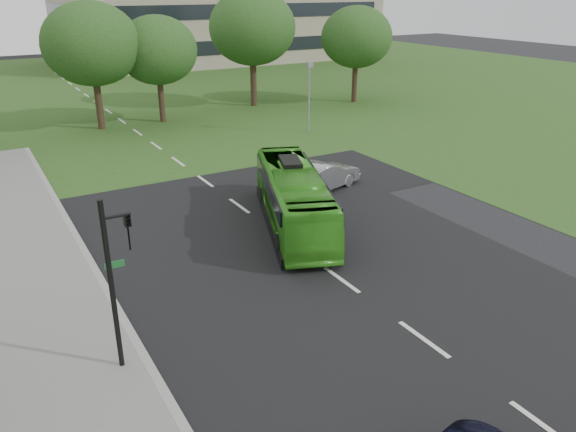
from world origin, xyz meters
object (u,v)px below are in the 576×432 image
object	(u,v)px
camera_pole	(309,88)
tree_park_c	(157,50)
sedan	(323,176)
bus	(294,198)
tree_park_d	(252,28)
tree_park_e	(357,37)
tree_park_b	(91,44)
traffic_light	(116,274)

from	to	relation	value
camera_pole	tree_park_c	bearing A→B (deg)	134.25
sedan	camera_pole	bearing A→B (deg)	-45.20
bus	sedan	size ratio (longest dim) A/B	2.07
sedan	bus	bearing A→B (deg)	115.27
tree_park_d	tree_park_e	size ratio (longest dim) A/B	1.16
tree_park_b	traffic_light	xyz separation A→B (m)	(-5.72, -27.30, -2.92)
tree_park_d	traffic_light	size ratio (longest dim) A/B	1.93
traffic_light	tree_park_b	bearing A→B (deg)	67.69
tree_park_c	traffic_light	world-z (taller)	tree_park_c
sedan	tree_park_e	bearing A→B (deg)	-56.75
tree_park_c	tree_park_e	xyz separation A→B (m)	(16.67, -0.90, 0.26)
sedan	tree_park_b	bearing A→B (deg)	2.70
tree_park_c	sedan	xyz separation A→B (m)	(1.92, -18.31, -4.37)
tree_park_b	tree_park_d	xyz separation A→B (m)	(12.93, 2.01, 0.48)
sedan	camera_pole	world-z (taller)	camera_pole
tree_park_b	tree_park_c	bearing A→B (deg)	0.56
tree_park_b	traffic_light	distance (m)	28.05
tree_park_e	sedan	world-z (taller)	tree_park_e
tree_park_e	tree_park_c	bearing A→B (deg)	176.90
tree_park_c	sedan	size ratio (longest dim) A/B	1.77
tree_park_c	tree_park_e	distance (m)	16.70
camera_pole	bus	bearing A→B (deg)	-121.84
sedan	camera_pole	distance (m)	11.64
tree_park_d	tree_park_e	xyz separation A→B (m)	(8.18, -2.87, -0.84)
tree_park_c	traffic_light	bearing A→B (deg)	-110.36
sedan	traffic_light	size ratio (longest dim) A/B	0.89
tree_park_b	sedan	distance (m)	19.98
tree_park_c	sedan	world-z (taller)	tree_park_c
tree_park_d	tree_park_e	world-z (taller)	tree_park_d
camera_pole	tree_park_e	bearing A→B (deg)	41.19
tree_park_b	tree_park_c	xyz separation A→B (m)	(4.43, 0.04, -0.63)
tree_park_e	camera_pole	xyz separation A→B (m)	(-9.27, -7.41, -2.31)
tree_park_e	traffic_light	distance (m)	37.75
bus	camera_pole	size ratio (longest dim) A/B	1.87
tree_park_e	bus	size ratio (longest dim) A/B	0.90
tree_park_b	camera_pole	world-z (taller)	tree_park_b
bus	camera_pole	world-z (taller)	camera_pole
tree_park_b	tree_park_e	bearing A→B (deg)	-2.34
bus	camera_pole	xyz separation A→B (m)	(9.00, 13.14, 1.80)
tree_park_e	sedan	distance (m)	23.28
tree_park_e	tree_park_d	bearing A→B (deg)	160.69
tree_park_e	camera_pole	bearing A→B (deg)	-141.37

